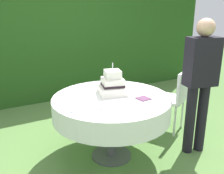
# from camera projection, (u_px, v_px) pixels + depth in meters

# --- Properties ---
(ground_plane) EXTENTS (20.00, 20.00, 0.00)m
(ground_plane) POSITION_uv_depth(u_px,v_px,m) (111.00, 155.00, 3.08)
(ground_plane) COLOR #547A3D
(foliage_hedge) EXTENTS (6.85, 0.64, 2.32)m
(foliage_hedge) POSITION_uv_depth(u_px,v_px,m) (48.00, 37.00, 4.79)
(foliage_hedge) COLOR #234C19
(foliage_hedge) RESTS_ON ground_plane
(cake_table) EXTENTS (1.33, 1.33, 0.75)m
(cake_table) POSITION_uv_depth(u_px,v_px,m) (111.00, 107.00, 2.89)
(cake_table) COLOR #4C4C51
(cake_table) RESTS_ON ground_plane
(wedding_cake) EXTENTS (0.38, 0.38, 0.36)m
(wedding_cake) POSITION_uv_depth(u_px,v_px,m) (113.00, 85.00, 2.93)
(wedding_cake) COLOR white
(wedding_cake) RESTS_ON cake_table
(serving_plate_near) EXTENTS (0.10, 0.10, 0.01)m
(serving_plate_near) POSITION_uv_depth(u_px,v_px,m) (75.00, 111.00, 2.47)
(serving_plate_near) COLOR white
(serving_plate_near) RESTS_ON cake_table
(serving_plate_far) EXTENTS (0.14, 0.14, 0.01)m
(serving_plate_far) POSITION_uv_depth(u_px,v_px,m) (106.00, 107.00, 2.55)
(serving_plate_far) COLOR white
(serving_plate_far) RESTS_ON cake_table
(serving_plate_left) EXTENTS (0.11, 0.11, 0.01)m
(serving_plate_left) POSITION_uv_depth(u_px,v_px,m) (83.00, 95.00, 2.90)
(serving_plate_left) COLOR white
(serving_plate_left) RESTS_ON cake_table
(napkin_stack) EXTENTS (0.14, 0.14, 0.01)m
(napkin_stack) POSITION_uv_depth(u_px,v_px,m) (143.00, 98.00, 2.79)
(napkin_stack) COLOR #603856
(napkin_stack) RESTS_ON cake_table
(garden_chair) EXTENTS (0.54, 0.54, 0.89)m
(garden_chair) POSITION_uv_depth(u_px,v_px,m) (175.00, 95.00, 3.54)
(garden_chair) COLOR white
(garden_chair) RESTS_ON ground_plane
(standing_person) EXTENTS (0.40, 0.28, 1.60)m
(standing_person) POSITION_uv_depth(u_px,v_px,m) (200.00, 79.00, 2.91)
(standing_person) COLOR black
(standing_person) RESTS_ON ground_plane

